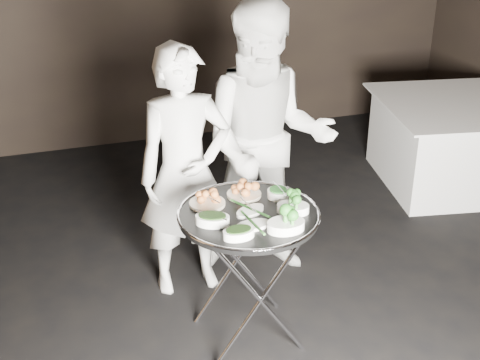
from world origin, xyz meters
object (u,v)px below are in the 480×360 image
object	(u,v)px
tray_stand	(248,271)
serving_tray	(249,215)
waiter_left	(185,173)
waiter_right	(267,143)
dining_table	(454,143)

from	to	relation	value
tray_stand	serving_tray	bearing A→B (deg)	116.57
waiter_left	waiter_right	xyz separation A→B (m)	(0.55, 0.06, 0.11)
waiter_right	dining_table	world-z (taller)	waiter_right
tray_stand	dining_table	bearing A→B (deg)	31.66
waiter_left	waiter_right	world-z (taller)	waiter_right
serving_tray	waiter_right	xyz separation A→B (m)	(0.35, 0.69, 0.10)
waiter_left	waiter_right	bearing A→B (deg)	4.09
waiter_left	dining_table	distance (m)	2.67
dining_table	waiter_right	bearing A→B (deg)	-159.44
waiter_right	dining_table	bearing A→B (deg)	37.67
dining_table	waiter_left	bearing A→B (deg)	-162.50
waiter_left	dining_table	world-z (taller)	waiter_left
serving_tray	waiter_left	bearing A→B (deg)	107.48
tray_stand	waiter_left	distance (m)	0.75
serving_tray	dining_table	size ratio (longest dim) A/B	0.61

